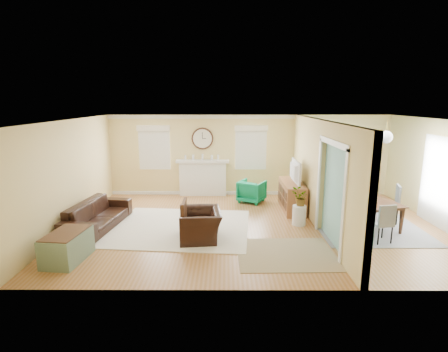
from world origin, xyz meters
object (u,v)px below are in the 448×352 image
(eames_chair, at_px, (200,225))
(dining_table, at_px, (363,210))
(sofa, at_px, (98,215))
(credenza, at_px, (292,196))
(green_chair, at_px, (252,191))

(eames_chair, xyz_separation_m, dining_table, (4.03, 1.05, 0.00))
(eames_chair, relative_size, dining_table, 0.54)
(sofa, xyz_separation_m, credenza, (4.98, 1.44, 0.08))
(sofa, distance_m, credenza, 5.19)
(credenza, xyz_separation_m, dining_table, (1.60, -1.12, -0.06))
(sofa, relative_size, dining_table, 1.16)
(sofa, bearing_deg, eames_chair, -99.14)
(credenza, height_order, dining_table, credenza)
(green_chair, relative_size, credenza, 0.46)
(credenza, bearing_deg, dining_table, -34.93)
(sofa, xyz_separation_m, green_chair, (3.91, 2.21, 0.01))
(sofa, height_order, eames_chair, eames_chair)
(sofa, relative_size, credenza, 1.39)
(green_chair, distance_m, dining_table, 3.27)
(credenza, distance_m, dining_table, 1.95)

